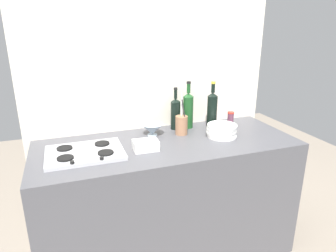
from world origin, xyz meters
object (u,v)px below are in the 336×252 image
object	(u,v)px
mixing_bowl	(152,129)
stovetop_hob	(85,153)
wine_bottle_mid_left	(175,113)
utensil_crock	(181,124)
wine_bottle_leftmost	(188,110)
butter_dish	(146,145)
wine_bottle_mid_right	(212,110)
plate_stack	(222,130)
condiment_jar_front	(230,118)

from	to	relation	value
mixing_bowl	stovetop_hob	bearing A→B (deg)	-159.01
wine_bottle_mid_left	utensil_crock	distance (m)	0.14
wine_bottle_leftmost	butter_dish	distance (m)	0.56
wine_bottle_mid_left	wine_bottle_mid_right	distance (m)	0.28
plate_stack	wine_bottle_mid_left	world-z (taller)	wine_bottle_mid_left
stovetop_hob	wine_bottle_leftmost	distance (m)	0.87
wine_bottle_mid_right	condiment_jar_front	xyz separation A→B (m)	(0.19, 0.03, -0.10)
plate_stack	condiment_jar_front	size ratio (longest dim) A/B	2.08
wine_bottle_leftmost	wine_bottle_mid_right	world-z (taller)	wine_bottle_mid_right
wine_bottle_mid_left	utensil_crock	xyz separation A→B (m)	(-0.00, -0.13, -0.05)
wine_bottle_leftmost	plate_stack	bearing A→B (deg)	-60.57
wine_bottle_mid_right	condiment_jar_front	world-z (taller)	wine_bottle_mid_right
butter_dish	utensil_crock	xyz separation A→B (m)	(0.33, 0.20, 0.04)
butter_dish	wine_bottle_leftmost	bearing A→B (deg)	37.00
wine_bottle_mid_left	condiment_jar_front	world-z (taller)	wine_bottle_mid_left
utensil_crock	wine_bottle_mid_left	bearing A→B (deg)	89.70
stovetop_hob	butter_dish	bearing A→B (deg)	-8.29
wine_bottle_mid_right	utensil_crock	xyz separation A→B (m)	(-0.27, -0.05, -0.07)
utensil_crock	stovetop_hob	bearing A→B (deg)	-168.27
condiment_jar_front	butter_dish	bearing A→B (deg)	-160.46
wine_bottle_mid_right	butter_dish	distance (m)	0.66
wine_bottle_leftmost	mixing_bowl	bearing A→B (deg)	-165.46
stovetop_hob	mixing_bowl	bearing A→B (deg)	20.99
stovetop_hob	condiment_jar_front	world-z (taller)	condiment_jar_front
mixing_bowl	utensil_crock	size ratio (longest dim) A/B	0.52
wine_bottle_mid_right	condiment_jar_front	size ratio (longest dim) A/B	3.48
wine_bottle_leftmost	utensil_crock	world-z (taller)	wine_bottle_leftmost
wine_bottle_leftmost	utensil_crock	size ratio (longest dim) A/B	1.20
wine_bottle_mid_right	utensil_crock	size ratio (longest dim) A/B	1.21
wine_bottle_leftmost	wine_bottle_mid_left	bearing A→B (deg)	178.35
utensil_crock	butter_dish	bearing A→B (deg)	-148.49
butter_dish	condiment_jar_front	world-z (taller)	condiment_jar_front
wine_bottle_mid_right	condiment_jar_front	distance (m)	0.21
stovetop_hob	condiment_jar_front	bearing A→B (deg)	10.91
plate_stack	wine_bottle_leftmost	distance (m)	0.32
stovetop_hob	butter_dish	world-z (taller)	butter_dish
condiment_jar_front	wine_bottle_mid_left	bearing A→B (deg)	173.72
utensil_crock	wine_bottle_mid_right	bearing A→B (deg)	10.05
utensil_crock	condiment_jar_front	world-z (taller)	utensil_crock
wine_bottle_mid_right	plate_stack	bearing A→B (deg)	-94.97
plate_stack	mixing_bowl	xyz separation A→B (m)	(-0.47, 0.19, 0.00)
wine_bottle_leftmost	mixing_bowl	size ratio (longest dim) A/B	2.31
wine_bottle_mid_right	stovetop_hob	bearing A→B (deg)	-168.74
plate_stack	wine_bottle_leftmost	world-z (taller)	wine_bottle_leftmost
stovetop_hob	utensil_crock	xyz separation A→B (m)	(0.71, 0.15, 0.06)
wine_bottle_leftmost	wine_bottle_mid_left	size ratio (longest dim) A/B	1.12
wine_bottle_mid_left	stovetop_hob	bearing A→B (deg)	-158.76
wine_bottle_mid_left	mixing_bowl	size ratio (longest dim) A/B	2.05
stovetop_hob	condiment_jar_front	size ratio (longest dim) A/B	4.44
wine_bottle_mid_left	utensil_crock	bearing A→B (deg)	-90.30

